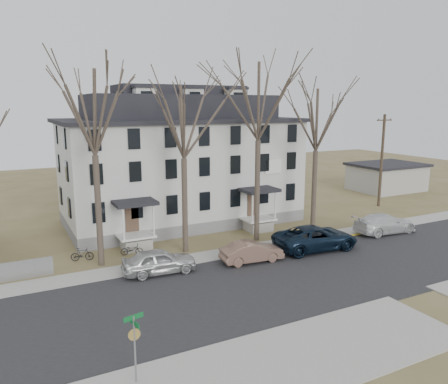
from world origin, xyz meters
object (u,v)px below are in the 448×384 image
tree_far_left (92,106)px  tree_mid_left (183,117)px  boarding_house (181,162)px  car_white (385,224)px  car_tan (252,252)px  bicycle_right (82,255)px  bicycle_left (132,250)px  utility_pole_far (382,159)px  car_navy (316,238)px  tree_mid_right (317,115)px  street_sign (134,339)px  car_silver (159,262)px  tree_center (259,96)px

tree_far_left → tree_mid_left: 6.05m
boarding_house → car_white: boarding_house is taller
car_tan → bicycle_right: bearing=66.9°
bicycle_left → boarding_house: bearing=-22.6°
car_white → bicycle_left: (-20.06, 4.12, -0.38)m
boarding_house → tree_mid_left: bearing=-110.2°
boarding_house → car_tan: bearing=-89.4°
utility_pole_far → car_navy: utility_pole_far is taller
boarding_house → utility_pole_far: size_ratio=2.19×
boarding_house → tree_mid_right: size_ratio=1.63×
bicycle_left → street_sign: 14.78m
car_silver → car_navy: car_navy is taller
boarding_house → car_white: 18.14m
utility_pole_far → bicycle_right: size_ratio=6.29×
tree_far_left → car_silver: (2.93, -3.19, -9.56)m
car_navy → car_silver: bearing=91.3°
boarding_house → tree_far_left: 13.12m
tree_far_left → street_sign: 15.89m
tree_far_left → utility_pole_far: (29.50, 4.20, -5.44)m
tree_far_left → bicycle_right: tree_far_left is taller
car_white → car_tan: bearing=97.4°
tree_far_left → bicycle_left: (2.29, 0.88, -9.94)m
street_sign → utility_pole_far: bearing=17.3°
car_navy → bicycle_right: size_ratio=4.15×
bicycle_left → street_sign: street_sign is taller
tree_far_left → utility_pole_far: bearing=8.1°
tree_far_left → bicycle_left: size_ratio=8.82×
tree_mid_right → street_sign: tree_mid_right is taller
tree_far_left → tree_mid_right: (17.50, 0.00, -0.74)m
tree_far_left → utility_pole_far: tree_far_left is taller
bicycle_left → tree_mid_left: bearing=-83.3°
tree_mid_left → car_tan: tree_mid_left is taller
tree_far_left → tree_mid_right: bearing=0.0°
bicycle_left → car_navy: bearing=-91.4°
car_silver → bicycle_right: 5.97m
car_navy → bicycle_left: size_ratio=4.03×
tree_far_left → car_white: 24.52m
tree_far_left → street_sign: size_ratio=4.86×
street_sign → tree_mid_right: bearing=22.9°
tree_center → bicycle_left: 14.46m
boarding_house → tree_far_left: tree_far_left is taller
tree_mid_left → tree_center: size_ratio=0.87×
car_white → utility_pole_far: bearing=-40.1°
tree_mid_left → bicycle_left: bearing=166.7°
car_silver → bicycle_right: size_ratio=3.05×
tree_mid_right → car_navy: size_ratio=2.03×
tree_mid_left → car_navy: tree_mid_left is taller
tree_mid_right → car_white: bearing=-33.8°
tree_center → car_white: size_ratio=2.69×
tree_mid_left → utility_pole_far: tree_mid_left is taller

